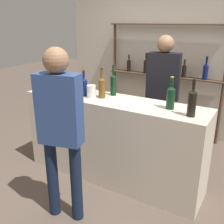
{
  "coord_description": "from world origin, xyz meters",
  "views": [
    {
      "loc": [
        1.51,
        -2.5,
        1.91
      ],
      "look_at": [
        0.0,
        0.0,
        0.88
      ],
      "focal_mm": 42.0,
      "sensor_mm": 36.0,
      "label": 1
    }
  ],
  "objects": [
    {
      "name": "counter_bottle_4",
      "position": [
        0.69,
        0.02,
        1.17
      ],
      "size": [
        0.09,
        0.09,
        0.34
      ],
      "color": "black",
      "rests_on": "bar_counter"
    },
    {
      "name": "back_wall",
      "position": [
        0.0,
        1.87,
        1.4
      ],
      "size": [
        3.85,
        0.12,
        2.8
      ],
      "primitive_type": "cube",
      "color": "beige",
      "rests_on": "ground_plane"
    },
    {
      "name": "back_shelf",
      "position": [
        0.01,
        1.69,
        1.21
      ],
      "size": [
        1.96,
        0.18,
        1.85
      ],
      "color": "#4C3828",
      "rests_on": "ground_plane"
    },
    {
      "name": "customer_center",
      "position": [
        -0.04,
        -0.85,
        1.02
      ],
      "size": [
        0.43,
        0.27,
        1.7
      ],
      "rotation": [
        0.0,
        0.0,
        1.83
      ],
      "color": "#121C33",
      "rests_on": "ground_plane"
    },
    {
      "name": "server_behind_counter",
      "position": [
        0.28,
        0.89,
        1.02
      ],
      "size": [
        0.46,
        0.26,
        1.72
      ],
      "rotation": [
        0.0,
        0.0,
        -1.4
      ],
      "color": "black",
      "rests_on": "ground_plane"
    },
    {
      "name": "counter_bottle_0",
      "position": [
        -0.08,
        0.17,
        1.18
      ],
      "size": [
        0.07,
        0.07,
        0.37
      ],
      "color": "black",
      "rests_on": "bar_counter"
    },
    {
      "name": "bar_counter",
      "position": [
        0.0,
        0.0,
        0.52
      ],
      "size": [
        2.25,
        0.53,
        1.03
      ],
      "primitive_type": "cube",
      "color": "beige",
      "rests_on": "ground_plane"
    },
    {
      "name": "ice_bucket",
      "position": [
        -0.63,
        -0.08,
        1.14
      ],
      "size": [
        0.23,
        0.23,
        0.21
      ],
      "color": "black",
      "rests_on": "bar_counter"
    },
    {
      "name": "counter_bottle_1",
      "position": [
        -0.37,
        -0.04,
        1.15
      ],
      "size": [
        0.07,
        0.07,
        0.32
      ],
      "color": "#0F1956",
      "rests_on": "bar_counter"
    },
    {
      "name": "cork_jar",
      "position": [
        -0.25,
        -0.05,
        1.11
      ],
      "size": [
        0.11,
        0.11,
        0.15
      ],
      "color": "silver",
      "rests_on": "bar_counter"
    },
    {
      "name": "counter_bottle_2",
      "position": [
        -0.14,
        0.0,
        1.17
      ],
      "size": [
        0.08,
        0.08,
        0.35
      ],
      "color": "brown",
      "rests_on": "bar_counter"
    },
    {
      "name": "ground_plane",
      "position": [
        0.0,
        0.0,
        0.0
      ],
      "size": [
        16.0,
        16.0,
        0.0
      ],
      "primitive_type": "plane",
      "color": "brown"
    },
    {
      "name": "counter_bottle_3",
      "position": [
        0.94,
        -0.09,
        1.18
      ],
      "size": [
        0.08,
        0.08,
        0.36
      ],
      "color": "black",
      "rests_on": "bar_counter"
    }
  ]
}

